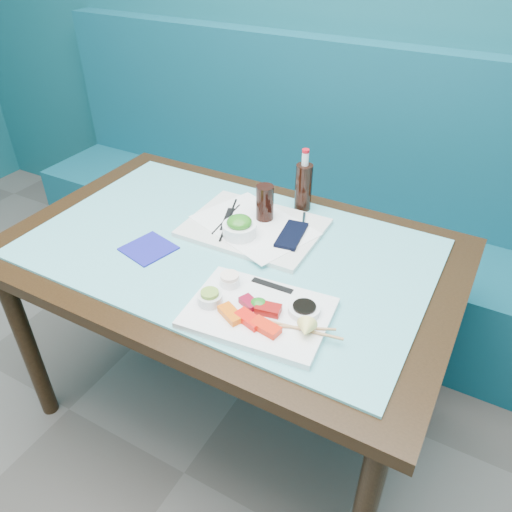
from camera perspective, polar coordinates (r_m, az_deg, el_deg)
The scene contains 34 objects.
booth_bench at distance 2.39m, azimuth 7.66°, elevation 3.42°, with size 3.00×0.56×1.17m.
dining_table at distance 1.60m, azimuth -3.15°, elevation -1.63°, with size 1.40×0.90×0.75m.
glass_top at distance 1.55m, azimuth -3.26°, elevation 0.94°, with size 1.22×0.76×0.01m, color #5DB4BA.
sashimi_plate at distance 1.29m, azimuth 0.30°, elevation -6.52°, with size 0.36×0.26×0.02m, color white.
salmon_left at distance 1.27m, azimuth -2.91°, elevation -6.62°, with size 0.07×0.04×0.02m, color #ED5D09.
salmon_mid at distance 1.25m, azimuth -0.81°, elevation -7.24°, with size 0.07×0.04×0.02m, color red.
salmon_right at distance 1.23m, azimuth 1.12°, elevation -8.14°, with size 0.07×0.04×0.02m, color red.
tuna_left at distance 1.30m, azimuth -0.76°, elevation -5.37°, with size 0.05×0.03×0.02m, color maroon.
tuna_right at distance 1.28m, azimuth 1.40°, elevation -6.10°, with size 0.06×0.04×0.02m, color maroon.
seaweed_garnish at distance 1.29m, azimuth 0.32°, elevation -5.47°, with size 0.05×0.04×0.02m, color #1B741A.
ramekin_wasabi at distance 1.31m, azimuth -5.27°, elevation -4.87°, with size 0.06×0.06×0.03m, color white.
wasabi_fill at distance 1.29m, azimuth -5.32°, elevation -4.25°, with size 0.05×0.05×0.01m, color olive.
ramekin_ginger at distance 1.36m, azimuth -3.02°, elevation -2.88°, with size 0.05×0.05×0.02m, color white.
ginger_fill at distance 1.35m, azimuth -3.04°, elevation -2.32°, with size 0.05×0.05×0.01m, color #FFE3D1.
soy_dish at distance 1.28m, azimuth 5.52°, elevation -6.12°, with size 0.08×0.08×0.02m, color white.
soy_fill at distance 1.28m, azimuth 5.55°, elevation -5.75°, with size 0.06×0.06×0.01m, color black.
lemon_wedge at distance 1.21m, azimuth 5.73°, elevation -8.33°, with size 0.05×0.05×0.04m, color #FDEF77.
chopstick_sleeve at distance 1.36m, azimuth 1.87°, elevation -3.38°, with size 0.12×0.02×0.00m, color black.
wooden_chopstick_a at distance 1.24m, azimuth 4.47°, elevation -8.11°, with size 0.01×0.01×0.20m, color #AD7F51.
wooden_chopstick_b at distance 1.24m, azimuth 4.89°, elevation -8.25°, with size 0.01×0.01×0.22m, color tan.
serving_tray at distance 1.63m, azimuth -0.24°, elevation 3.26°, with size 0.43×0.32×0.02m, color silver.
paper_placemat at distance 1.62m, azimuth -0.24°, elevation 3.53°, with size 0.37×0.26×0.00m, color white.
seaweed_bowl at distance 1.56m, azimuth -1.90°, elevation 2.98°, with size 0.11×0.11×0.04m, color white.
seaweed_salad at distance 1.54m, azimuth -1.92°, elevation 3.90°, with size 0.08×0.08×0.04m, color #2A781B.
cola_glass at distance 1.63m, azimuth 1.02°, elevation 6.10°, with size 0.06×0.06×0.12m, color black.
navy_pouch at distance 1.57m, azimuth 4.08°, elevation 2.42°, with size 0.07×0.16×0.01m, color black.
fork at distance 1.65m, azimuth 5.47°, elevation 4.17°, with size 0.01×0.01×0.08m, color silver.
black_chopstick_a at distance 1.66m, azimuth -3.41°, elevation 4.29°, with size 0.01×0.01×0.20m, color black.
black_chopstick_b at distance 1.65m, azimuth -3.17°, elevation 4.24°, with size 0.01×0.01×0.26m, color black.
tray_sleeve at distance 1.66m, azimuth -3.29°, elevation 4.23°, with size 0.02×0.14×0.00m, color black.
cola_bottle_body at distance 1.72m, azimuth 5.45°, elevation 7.83°, with size 0.06×0.06×0.16m, color black.
cola_bottle_neck at distance 1.67m, azimuth 5.65°, elevation 11.00°, with size 0.02×0.02×0.05m, color white.
cola_bottle_cap at distance 1.66m, azimuth 5.70°, elevation 11.87°, with size 0.02×0.02×0.01m, color red.
blue_napkin at distance 1.57m, azimuth -12.18°, elevation 0.84°, with size 0.14×0.14×0.01m, color navy.
Camera 1 is at (0.70, 0.38, 1.63)m, focal length 35.00 mm.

